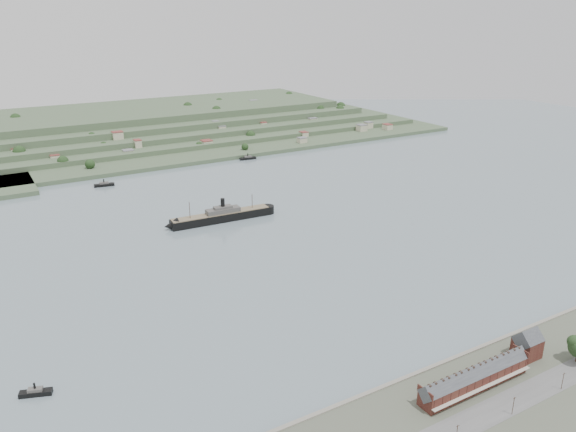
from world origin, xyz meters
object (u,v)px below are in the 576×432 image
steamship (219,217)px  tugboat (36,392)px  gabled_building (527,344)px  terrace_row (475,378)px

steamship → tugboat: bearing=-134.7°
gabled_building → tugboat: gabled_building is taller
terrace_row → steamship: (-9.21, 236.82, -2.99)m
terrace_row → steamship: steamship is taller
steamship → tugboat: steamship is taller
gabled_building → steamship: bearing=101.3°
gabled_building → steamship: (-46.71, 232.80, -4.34)m
tugboat → steamship: bearing=45.3°
gabled_building → tugboat: 211.10m
terrace_row → tugboat: 179.35m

